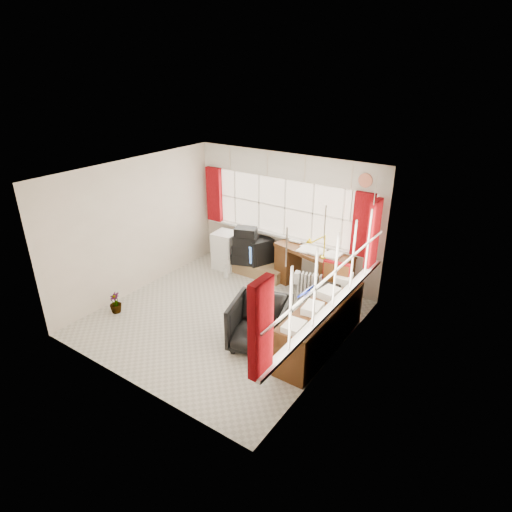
{
  "coord_description": "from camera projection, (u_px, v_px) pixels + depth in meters",
  "views": [
    {
      "loc": [
        4.0,
        -4.85,
        4.0
      ],
      "look_at": [
        0.3,
        0.55,
        1.04
      ],
      "focal_mm": 30.0,
      "sensor_mm": 36.0,
      "label": 1
    }
  ],
  "objects": [
    {
      "name": "desk",
      "position": [
        313.0,
        267.0,
        8.12
      ],
      "size": [
        1.57,
        1.03,
        0.87
      ],
      "color": "#552F14",
      "rests_on": "ground"
    },
    {
      "name": "window_back",
      "position": [
        284.0,
        233.0,
        8.42
      ],
      "size": [
        3.7,
        0.12,
        3.6
      ],
      "color": "beige",
      "rests_on": "room_walls"
    },
    {
      "name": "task_chair",
      "position": [
        333.0,
        293.0,
        6.94
      ],
      "size": [
        0.52,
        0.54,
        1.1
      ],
      "color": "black",
      "rests_on": "ground"
    },
    {
      "name": "overhead_cabinets",
      "position": [
        308.0,
        186.0,
        6.65
      ],
      "size": [
        3.98,
        3.98,
        0.48
      ],
      "color": "beige",
      "rests_on": "room_walls"
    },
    {
      "name": "room_walls",
      "position": [
        221.0,
        237.0,
        6.73
      ],
      "size": [
        4.0,
        4.0,
        4.0
      ],
      "color": "beige",
      "rests_on": "ground"
    },
    {
      "name": "spray_bottle_a",
      "position": [
        226.0,
        272.0,
        8.64
      ],
      "size": [
        0.16,
        0.16,
        0.29
      ],
      "primitive_type": "imported",
      "rotation": [
        0.0,
        0.0,
        0.67
      ],
      "color": "silver",
      "rests_on": "ground"
    },
    {
      "name": "tv_bench",
      "position": [
        254.0,
        267.0,
        8.88
      ],
      "size": [
        1.4,
        0.5,
        0.25
      ],
      "primitive_type": "cube",
      "color": "olive",
      "rests_on": "ground"
    },
    {
      "name": "credenza",
      "position": [
        321.0,
        325.0,
        6.45
      ],
      "size": [
        0.5,
        2.0,
        0.85
      ],
      "color": "#552F14",
      "rests_on": "ground"
    },
    {
      "name": "curtains",
      "position": [
        301.0,
        234.0,
        6.97
      ],
      "size": [
        3.83,
        3.83,
        1.15
      ],
      "color": "maroon",
      "rests_on": "room_walls"
    },
    {
      "name": "desk_lamp",
      "position": [
        325.0,
        242.0,
        7.48
      ],
      "size": [
        0.17,
        0.15,
        0.44
      ],
      "color": "yellow",
      "rests_on": "desk"
    },
    {
      "name": "crt_tv",
      "position": [
        256.0,
        249.0,
        8.77
      ],
      "size": [
        0.72,
        0.69,
        0.51
      ],
      "color": "black",
      "rests_on": "tv_bench"
    },
    {
      "name": "flower_vase",
      "position": [
        115.0,
        303.0,
        7.45
      ],
      "size": [
        0.25,
        0.25,
        0.38
      ],
      "primitive_type": "imported",
      "rotation": [
        0.0,
        0.0,
        -0.2
      ],
      "color": "black",
      "rests_on": "ground"
    },
    {
      "name": "radiator",
      "position": [
        309.0,
        293.0,
        7.61
      ],
      "size": [
        0.46,
        0.27,
        0.64
      ],
      "color": "white",
      "rests_on": "ground"
    },
    {
      "name": "spray_bottle_b",
      "position": [
        265.0,
        284.0,
        8.27
      ],
      "size": [
        0.13,
        0.13,
        0.21
      ],
      "primitive_type": "imported",
      "rotation": [
        0.0,
        0.0,
        -0.77
      ],
      "color": "#8CD2C9",
      "rests_on": "ground"
    },
    {
      "name": "window_right",
      "position": [
        331.0,
        303.0,
        5.96
      ],
      "size": [
        0.12,
        3.7,
        3.6
      ],
      "color": "beige",
      "rests_on": "room_walls"
    },
    {
      "name": "mini_fridge",
      "position": [
        226.0,
        250.0,
        9.01
      ],
      "size": [
        0.51,
        0.51,
        0.79
      ],
      "color": "white",
      "rests_on": "ground"
    },
    {
      "name": "ground",
      "position": [
        224.0,
        318.0,
        7.35
      ],
      "size": [
        4.0,
        4.0,
        0.0
      ],
      "primitive_type": "plane",
      "color": "beige",
      "rests_on": "ground"
    },
    {
      "name": "office_chair",
      "position": [
        260.0,
        324.0,
        6.47
      ],
      "size": [
        1.05,
        1.06,
        0.78
      ],
      "primitive_type": "imported",
      "rotation": [
        0.0,
        0.0,
        0.29
      ],
      "color": "black",
      "rests_on": "ground"
    },
    {
      "name": "hifi_stack",
      "position": [
        246.0,
        247.0,
        8.65
      ],
      "size": [
        0.65,
        0.53,
        0.77
      ],
      "color": "black",
      "rests_on": "tv_bench"
    },
    {
      "name": "file_tray",
      "position": [
        328.0,
        290.0,
        6.57
      ],
      "size": [
        0.27,
        0.35,
        0.11
      ],
      "primitive_type": "cube",
      "rotation": [
        0.0,
        0.0,
        0.01
      ],
      "color": "black",
      "rests_on": "credenza"
    }
  ]
}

